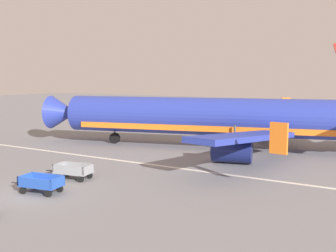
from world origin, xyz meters
name	(u,v)px	position (x,y,z in m)	size (l,w,h in m)	color
ground_plane	(34,193)	(0.00, 0.00, 0.00)	(220.00, 220.00, 0.00)	slate
apron_stripe	(135,162)	(0.00, 10.60, 0.01)	(120.00, 0.36, 0.01)	silver
airplane	(223,118)	(3.50, 20.47, 3.05)	(37.17, 30.12, 11.34)	#28389E
baggage_cart_nearest	(41,183)	(0.37, 0.26, 0.60)	(3.62, 1.80, 1.07)	#234CB2
baggage_cart_second_in_row	(73,171)	(-0.39, 3.82, 0.60)	(3.63, 1.83, 1.07)	gray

